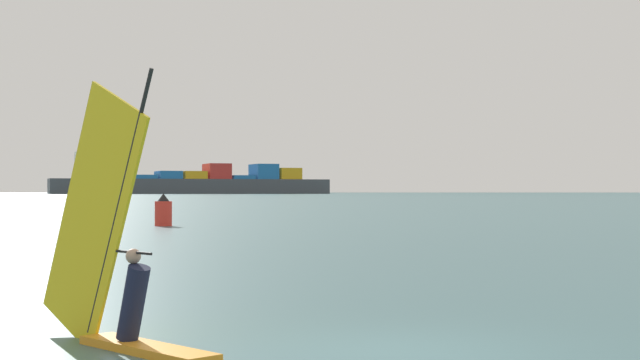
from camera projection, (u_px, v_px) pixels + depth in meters
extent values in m
plane|color=#386066|center=(400.00, 351.00, 13.21)|extent=(4000.00, 4000.00, 0.00)
cube|color=orange|center=(147.00, 349.00, 13.05)|extent=(1.58, 2.71, 0.12)
cylinder|color=black|center=(119.00, 206.00, 13.59)|extent=(0.73, 1.60, 3.89)
cube|color=yellow|center=(93.00, 217.00, 14.11)|extent=(1.22, 2.76, 4.13)
cylinder|color=black|center=(120.00, 251.00, 13.57)|extent=(0.67, 1.49, 0.04)
cylinder|color=#191E38|center=(133.00, 303.00, 13.31)|extent=(0.54, 0.70, 1.14)
sphere|color=tan|center=(133.00, 256.00, 13.31)|extent=(0.22, 0.22, 0.22)
cube|color=#3F444C|center=(192.00, 186.00, 622.11)|extent=(185.84, 34.30, 9.84)
cube|color=silver|center=(84.00, 165.00, 598.93)|extent=(11.71, 22.04, 17.40)
cylinder|color=black|center=(85.00, 147.00, 599.06)|extent=(4.00, 4.00, 6.00)
cube|color=#1E66AD|center=(143.00, 177.00, 611.36)|extent=(15.55, 26.07, 2.60)
cube|color=#1E66AD|center=(168.00, 175.00, 616.82)|extent=(15.55, 26.07, 5.20)
cube|color=gold|center=(193.00, 175.00, 622.26)|extent=(15.55, 26.07, 5.20)
cube|color=red|center=(217.00, 171.00, 627.72)|extent=(15.55, 26.07, 10.40)
cube|color=#1E66AD|center=(240.00, 177.00, 633.12)|extent=(15.55, 26.07, 2.60)
cube|color=#1E66AD|center=(264.00, 172.00, 638.60)|extent=(15.55, 26.07, 10.40)
cube|color=gold|center=(286.00, 174.00, 644.02)|extent=(15.55, 26.07, 7.80)
cube|color=#60665B|center=(352.00, 177.00, 1280.52)|extent=(1142.07, 581.88, 42.43)
cylinder|color=red|center=(163.00, 214.00, 59.62)|extent=(1.10, 1.10, 1.58)
cone|color=black|center=(163.00, 197.00, 59.63)|extent=(0.77, 0.77, 0.50)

